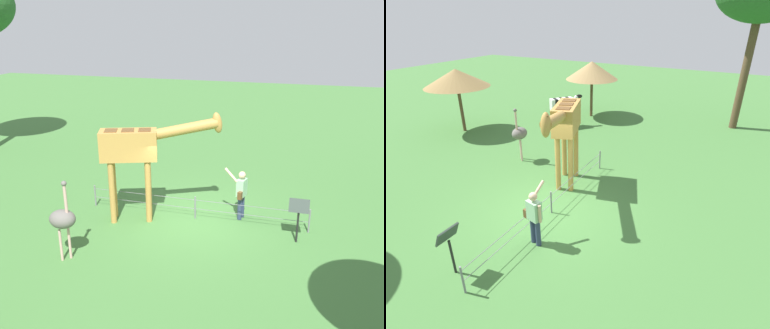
{
  "view_description": "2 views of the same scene",
  "coord_description": "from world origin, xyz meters",
  "views": [
    {
      "loc": [
        3.18,
        -11.61,
        6.1
      ],
      "look_at": [
        -0.02,
        -0.17,
        1.92
      ],
      "focal_mm": 39.54,
      "sensor_mm": 36.0,
      "label": 1
    },
    {
      "loc": [
        6.63,
        4.7,
        5.58
      ],
      "look_at": [
        -0.44,
        0.82,
        1.64
      ],
      "focal_mm": 29.05,
      "sensor_mm": 36.0,
      "label": 2
    }
  ],
  "objects": [
    {
      "name": "wire_fence",
      "position": [
        0.0,
        0.13,
        0.4
      ],
      "size": [
        7.05,
        0.05,
        0.75
      ],
      "color": "slate",
      "rests_on": "ground_plane"
    },
    {
      "name": "ostrich",
      "position": [
        -2.65,
        -3.1,
        1.18
      ],
      "size": [
        0.7,
        0.56,
        2.25
      ],
      "color": "#CC9E93",
      "rests_on": "ground_plane"
    },
    {
      "name": "giraffe",
      "position": [
        -1.65,
        -0.32,
        2.3
      ],
      "size": [
        3.67,
        1.7,
        3.43
      ],
      "color": "#BC8942",
      "rests_on": "ground_plane"
    },
    {
      "name": "info_sign",
      "position": [
        3.18,
        -0.53,
        0.95
      ],
      "size": [
        0.56,
        0.21,
        1.32
      ],
      "color": "black",
      "rests_on": "ground_plane"
    },
    {
      "name": "visitor",
      "position": [
        1.38,
        0.54,
        0.9
      ],
      "size": [
        0.72,
        0.59,
        1.68
      ],
      "color": "navy",
      "rests_on": "ground_plane"
    },
    {
      "name": "ground_plane",
      "position": [
        0.0,
        0.0,
        0.0
      ],
      "size": [
        60.0,
        60.0,
        0.0
      ],
      "primitive_type": "plane",
      "color": "#427538"
    }
  ]
}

